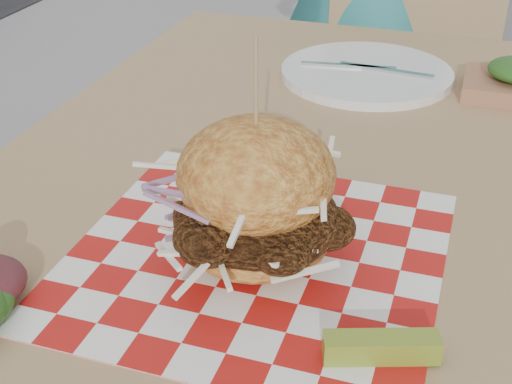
% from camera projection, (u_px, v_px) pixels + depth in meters
% --- Properties ---
extents(patio_table, '(0.80, 1.20, 0.75)m').
position_uv_depth(patio_table, '(310.00, 232.00, 0.89)').
color(patio_table, tan).
rests_on(patio_table, ground).
extents(patio_chair, '(0.50, 0.51, 0.95)m').
position_uv_depth(patio_chair, '(397.00, 70.00, 1.71)').
color(patio_chair, tan).
rests_on(patio_chair, ground).
extents(paper_liner, '(0.36, 0.36, 0.00)m').
position_uv_depth(paper_liner, '(256.00, 256.00, 0.71)').
color(paper_liner, red).
rests_on(paper_liner, patio_table).
extents(sandwich, '(0.20, 0.20, 0.23)m').
position_uv_depth(sandwich, '(256.00, 201.00, 0.68)').
color(sandwich, gold).
rests_on(sandwich, paper_liner).
extents(pickle_spear, '(0.10, 0.05, 0.02)m').
position_uv_depth(pickle_spear, '(381.00, 347.00, 0.58)').
color(pickle_spear, '#93A02E').
rests_on(pickle_spear, paper_liner).
extents(place_setting, '(0.27, 0.27, 0.02)m').
position_uv_depth(place_setting, '(366.00, 73.00, 1.13)').
color(place_setting, white).
rests_on(place_setting, patio_table).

